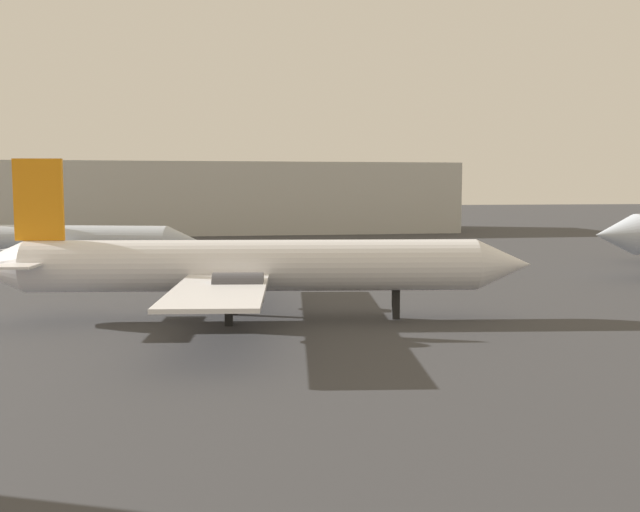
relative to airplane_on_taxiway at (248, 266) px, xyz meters
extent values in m
cylinder|color=white|center=(0.33, -0.04, 0.02)|extent=(27.92, 6.93, 3.18)
cone|color=white|center=(15.80, -2.18, 0.02)|extent=(3.90, 3.62, 3.18)
cube|color=white|center=(-1.05, 0.14, -0.45)|extent=(8.47, 27.71, 0.22)
cube|color=white|center=(-12.96, 1.79, 0.34)|extent=(3.25, 7.97, 0.15)
cube|color=orange|center=(-12.51, 1.72, 4.09)|extent=(2.96, 0.68, 4.96)
cylinder|color=#4C4C54|center=(0.48, 5.17, -0.61)|extent=(2.97, 2.02, 1.66)
cylinder|color=#4C4C54|center=(-0.93, -5.11, -0.61)|extent=(2.97, 2.02, 1.66)
cube|color=black|center=(9.12, -1.26, -2.48)|extent=(0.52, 0.52, 1.82)
cube|color=black|center=(-0.80, 1.97, -2.48)|extent=(0.52, 0.52, 1.82)
cube|color=black|center=(-1.30, -1.68, -2.48)|extent=(0.52, 0.52, 1.82)
cone|color=#B2BCCC|center=(33.42, 13.49, 0.65)|extent=(4.22, 3.88, 3.65)
cylinder|color=#B2BCCC|center=(-15.69, 33.49, -0.57)|extent=(20.36, 8.61, 2.89)
cone|color=#B2BCCC|center=(-4.40, 30.12, -0.57)|extent=(3.88, 3.68, 2.89)
cube|color=#B2BCCC|center=(-16.67, 33.78, -1.00)|extent=(8.88, 18.99, 0.18)
cylinder|color=#4C4C54|center=(-15.06, 37.01, -1.14)|extent=(2.57, 1.96, 1.36)
cylinder|color=#4C4C54|center=(-17.10, 30.20, -1.14)|extent=(2.57, 1.96, 1.36)
cube|color=black|center=(-9.44, 31.62, -2.70)|extent=(0.47, 0.47, 1.37)
cube|color=black|center=(-16.23, 35.23, -2.70)|extent=(0.47, 0.47, 1.37)
cube|color=black|center=(-17.10, 32.33, -2.70)|extent=(0.47, 0.47, 1.37)
cube|color=#B7B7B2|center=(0.23, 89.20, 2.84)|extent=(86.62, 25.11, 12.45)
camera|label=1|loc=(-3.33, -44.24, 4.89)|focal=40.37mm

